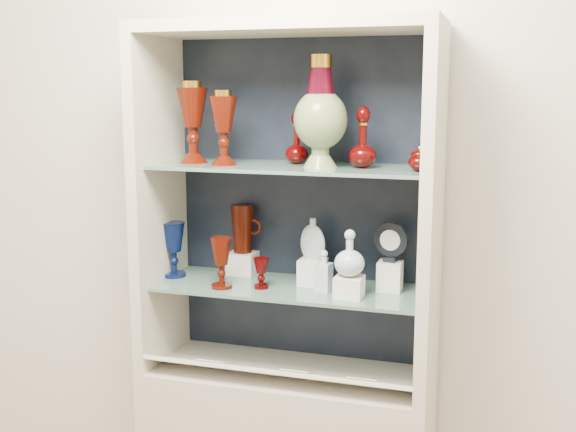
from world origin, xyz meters
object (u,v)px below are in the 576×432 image
(ruby_goblet_tall, at_px, (221,263))
(cameo_medallion, at_px, (391,242))
(enamel_urn, at_px, (321,112))
(cobalt_goblet, at_px, (174,249))
(ruby_pitcher, at_px, (242,229))
(clear_square_bottle, at_px, (324,271))
(pedestal_lamp_right, at_px, (224,128))
(flat_flask, at_px, (313,238))
(ruby_decanter_b, at_px, (363,135))
(clear_round_decanter, at_px, (350,254))
(ruby_goblet_small, at_px, (261,273))
(ruby_decanter_a, at_px, (297,134))
(lidded_bowl, at_px, (420,158))
(pedestal_lamp_left, at_px, (193,122))

(ruby_goblet_tall, relative_size, cameo_medallion, 1.27)
(enamel_urn, bearing_deg, cobalt_goblet, 176.60)
(ruby_pitcher, bearing_deg, enamel_urn, -27.43)
(clear_square_bottle, bearing_deg, pedestal_lamp_right, -176.46)
(clear_square_bottle, relative_size, flat_flask, 0.95)
(pedestal_lamp_right, xyz_separation_m, ruby_decanter_b, (0.47, 0.05, -0.02))
(cobalt_goblet, distance_m, clear_round_decanter, 0.67)
(cobalt_goblet, bearing_deg, ruby_goblet_small, -9.06)
(ruby_decanter_a, distance_m, cameo_medallion, 0.48)
(pedestal_lamp_right, height_order, cameo_medallion, pedestal_lamp_right)
(lidded_bowl, height_order, cameo_medallion, lidded_bowl)
(pedestal_lamp_right, xyz_separation_m, ruby_decanter_a, (0.23, 0.10, -0.02))
(lidded_bowl, distance_m, clear_square_bottle, 0.50)
(flat_flask, bearing_deg, ruby_decanter_a, -159.50)
(pedestal_lamp_right, height_order, enamel_urn, enamel_urn)
(ruby_decanter_a, height_order, flat_flask, ruby_decanter_a)
(pedestal_lamp_left, bearing_deg, ruby_pitcher, 45.13)
(ruby_pitcher, xyz_separation_m, clear_square_bottle, (0.35, -0.14, -0.10))
(cobalt_goblet, bearing_deg, pedestal_lamp_left, -10.23)
(pedestal_lamp_left, bearing_deg, enamel_urn, -1.98)
(enamel_urn, height_order, lidded_bowl, enamel_urn)
(cobalt_goblet, xyz_separation_m, ruby_goblet_small, (0.35, -0.06, -0.05))
(pedestal_lamp_left, relative_size, ruby_goblet_tall, 1.60)
(cobalt_goblet, relative_size, cameo_medallion, 1.45)
(flat_flask, bearing_deg, clear_round_decanter, -12.37)
(ruby_goblet_small, relative_size, ruby_pitcher, 0.60)
(lidded_bowl, height_order, ruby_goblet_small, lidded_bowl)
(pedestal_lamp_left, relative_size, cobalt_goblet, 1.40)
(clear_square_bottle, bearing_deg, cameo_medallion, 20.30)
(pedestal_lamp_left, bearing_deg, flat_flask, 8.44)
(pedestal_lamp_right, distance_m, lidded_bowl, 0.66)
(lidded_bowl, distance_m, flat_flask, 0.48)
(pedestal_lamp_right, distance_m, ruby_goblet_tall, 0.46)
(enamel_urn, distance_m, ruby_decanter_a, 0.15)
(pedestal_lamp_left, height_order, pedestal_lamp_right, pedestal_lamp_left)
(pedestal_lamp_left, bearing_deg, lidded_bowl, -2.59)
(ruby_goblet_small, bearing_deg, ruby_decanter_a, 48.02)
(enamel_urn, bearing_deg, lidded_bowl, -3.46)
(cobalt_goblet, xyz_separation_m, clear_round_decanter, (0.67, -0.07, 0.04))
(cameo_medallion, bearing_deg, flat_flask, -169.34)
(ruby_goblet_small, bearing_deg, enamel_urn, 6.78)
(ruby_decanter_a, xyz_separation_m, cameo_medallion, (0.33, -0.00, -0.35))
(pedestal_lamp_right, bearing_deg, clear_round_decanter, -2.68)
(cobalt_goblet, relative_size, ruby_goblet_tall, 1.14)
(cobalt_goblet, height_order, ruby_goblet_small, cobalt_goblet)
(pedestal_lamp_left, height_order, clear_square_bottle, pedestal_lamp_left)
(ruby_decanter_b, distance_m, flat_flask, 0.41)
(cameo_medallion, bearing_deg, ruby_decanter_a, -170.17)
(lidded_bowl, distance_m, clear_round_decanter, 0.38)
(pedestal_lamp_right, distance_m, ruby_decanter_a, 0.25)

